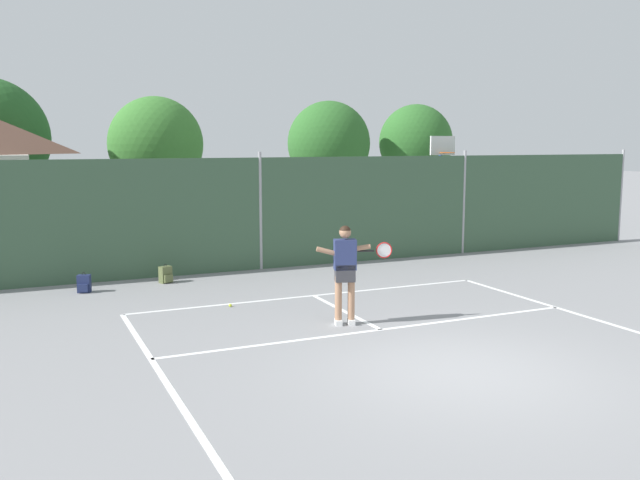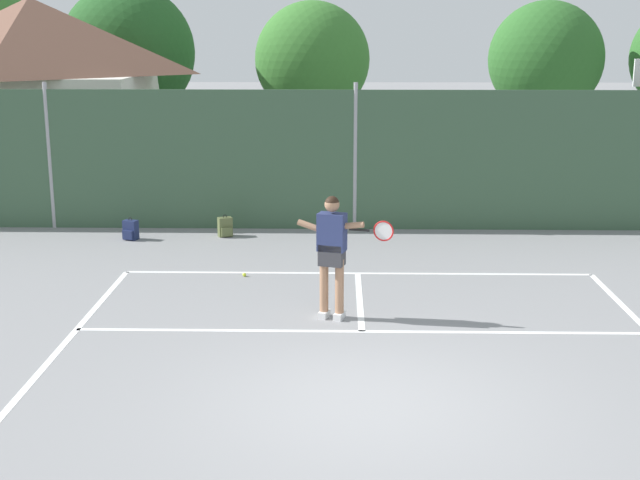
# 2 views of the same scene
# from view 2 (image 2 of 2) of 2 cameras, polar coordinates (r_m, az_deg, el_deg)

# --- Properties ---
(ground_plane) EXTENTS (120.00, 120.00, 0.00)m
(ground_plane) POSITION_cam_2_polar(r_m,az_deg,el_deg) (10.26, 3.10, -10.65)
(ground_plane) COLOR gray
(court_markings) EXTENTS (8.30, 11.10, 0.01)m
(court_markings) POSITION_cam_2_polar(r_m,az_deg,el_deg) (10.85, 3.00, -9.23)
(court_markings) COLOR white
(court_markings) RESTS_ON ground
(chainlink_fence) EXTENTS (26.09, 0.09, 3.11)m
(chainlink_fence) POSITION_cam_2_polar(r_m,az_deg,el_deg) (18.54, 2.30, 5.21)
(chainlink_fence) COLOR #38563D
(chainlink_fence) RESTS_ON ground
(clubhouse_building) EXTENTS (6.25, 5.31, 4.98)m
(clubhouse_building) POSITION_cam_2_polar(r_m,az_deg,el_deg) (24.66, -18.05, 9.24)
(clubhouse_building) COLOR silver
(clubhouse_building) RESTS_ON ground
(treeline_backdrop) EXTENTS (24.29, 3.57, 5.48)m
(treeline_backdrop) POSITION_cam_2_polar(r_m,az_deg,el_deg) (26.44, -2.93, 11.95)
(treeline_backdrop) COLOR brown
(treeline_backdrop) RESTS_ON ground
(tennis_player) EXTENTS (1.42, 0.39, 1.85)m
(tennis_player) POSITION_cam_2_polar(r_m,az_deg,el_deg) (12.78, 0.84, -0.39)
(tennis_player) COLOR silver
(tennis_player) RESTS_ON ground
(tennis_ball) EXTENTS (0.07, 0.07, 0.07)m
(tennis_ball) POSITION_cam_2_polar(r_m,az_deg,el_deg) (15.28, -4.96, -2.27)
(tennis_ball) COLOR #CCE033
(tennis_ball) RESTS_ON ground
(backpack_navy) EXTENTS (0.32, 0.31, 0.46)m
(backpack_navy) POSITION_cam_2_polar(r_m,az_deg,el_deg) (18.22, -12.26, 0.62)
(backpack_navy) COLOR navy
(backpack_navy) RESTS_ON ground
(backpack_olive) EXTENTS (0.33, 0.32, 0.46)m
(backpack_olive) POSITION_cam_2_polar(r_m,az_deg,el_deg) (18.18, -6.20, 0.82)
(backpack_olive) COLOR #566038
(backpack_olive) RESTS_ON ground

